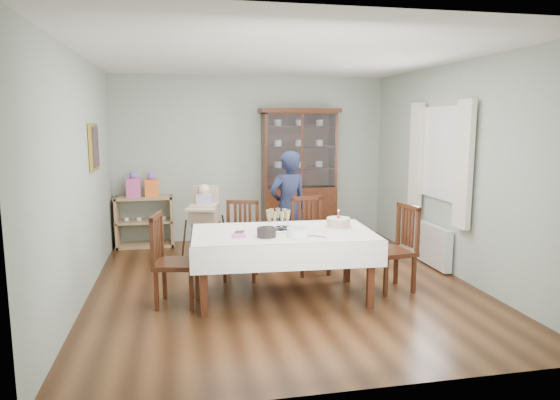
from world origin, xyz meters
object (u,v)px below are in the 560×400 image
object	(u,v)px
chair_end_right	(393,265)
woman	(288,208)
high_chair	(205,233)
gift_bag_pink	(133,186)
sideboard	(145,221)
china_cabinet	(299,173)
chair_end_left	(175,278)
dining_table	(283,264)
chair_far_left	(241,256)
champagne_tray	(278,223)
gift_bag_orange	(151,186)
chair_far_right	(310,250)
birthday_cake	(338,223)

from	to	relation	value
chair_end_right	woman	bearing A→B (deg)	-153.32
high_chair	gift_bag_pink	size ratio (longest dim) A/B	2.80
sideboard	china_cabinet	bearing A→B (deg)	-0.49
chair_end_left	chair_end_right	size ratio (longest dim) A/B	0.99
china_cabinet	chair_end_left	world-z (taller)	china_cabinet
dining_table	chair_far_left	distance (m)	0.89
chair_end_left	champagne_tray	world-z (taller)	chair_end_left
champagne_tray	chair_end_right	bearing A→B (deg)	-3.60
dining_table	gift_bag_orange	size ratio (longest dim) A/B	5.39
woman	gift_bag_orange	xyz separation A→B (m)	(-1.90, 1.34, 0.19)
high_chair	gift_bag_pink	bearing A→B (deg)	149.02
sideboard	chair_far_left	distance (m)	2.33
woman	chair_end_right	bearing A→B (deg)	107.77
chair_far_left	chair_far_right	size ratio (longest dim) A/B	0.99
china_cabinet	champagne_tray	xyz separation A→B (m)	(-0.87, -2.63, -0.29)
china_cabinet	chair_far_left	world-z (taller)	china_cabinet
sideboard	woman	world-z (taller)	woman
woman	china_cabinet	bearing A→B (deg)	-126.81
champagne_tray	birthday_cake	world-z (taller)	champagne_tray
gift_bag_pink	gift_bag_orange	xyz separation A→B (m)	(0.27, 0.00, -0.01)
chair_far_right	chair_far_left	bearing A→B (deg)	179.57
dining_table	chair_far_left	bearing A→B (deg)	114.38
chair_end_right	gift_bag_pink	bearing A→B (deg)	-139.26
chair_end_left	birthday_cake	world-z (taller)	chair_end_left
chair_end_right	birthday_cake	distance (m)	0.84
gift_bag_pink	birthday_cake	bearing A→B (deg)	-47.17
chair_far_right	dining_table	bearing A→B (deg)	-126.62
champagne_tray	birthday_cake	bearing A→B (deg)	-2.80
sideboard	chair_end_left	xyz separation A→B (m)	(0.49, -2.73, -0.10)
chair_far_left	gift_bag_pink	world-z (taller)	gift_bag_pink
woman	gift_bag_pink	world-z (taller)	woman
gift_bag_pink	high_chair	bearing A→B (deg)	-48.31
woman	high_chair	distance (m)	1.20
birthday_cake	chair_end_right	bearing A→B (deg)	-4.43
sideboard	gift_bag_orange	bearing A→B (deg)	-9.08
chair_far_right	gift_bag_orange	distance (m)	2.87
dining_table	birthday_cake	xyz separation A→B (m)	(0.66, 0.06, 0.43)
high_chair	dining_table	bearing A→B (deg)	-46.24
high_chair	chair_far_right	bearing A→B (deg)	-10.15
sideboard	birthday_cake	world-z (taller)	birthday_cake
chair_far_right	chair_end_right	size ratio (longest dim) A/B	0.97
dining_table	gift_bag_pink	world-z (taller)	gift_bag_pink
woman	gift_bag_pink	xyz separation A→B (m)	(-2.17, 1.34, 0.19)
china_cabinet	woman	xyz separation A→B (m)	(-0.48, -1.34, -0.34)
chair_end_right	chair_far_right	bearing A→B (deg)	-146.69
sideboard	chair_far_right	size ratio (longest dim) A/B	0.92
chair_far_right	champagne_tray	bearing A→B (deg)	-131.18
woman	chair_far_right	bearing A→B (deg)	93.37
birthday_cake	gift_bag_pink	distance (m)	3.63
chair_far_right	chair_end_left	world-z (taller)	chair_end_left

